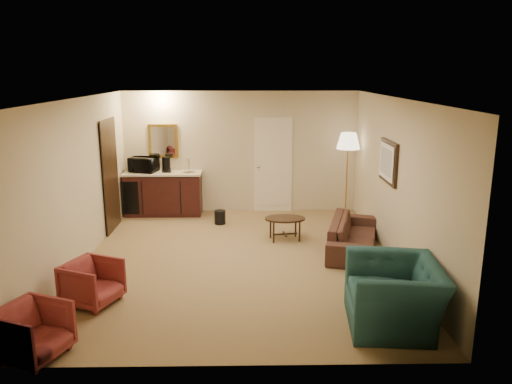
% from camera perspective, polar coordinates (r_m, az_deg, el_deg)
% --- Properties ---
extents(ground, '(6.00, 6.00, 0.00)m').
position_cam_1_polar(ground, '(8.22, -1.97, -7.78)').
color(ground, olive).
rests_on(ground, ground).
extents(room_walls, '(5.02, 6.01, 2.61)m').
position_cam_1_polar(room_walls, '(8.52, -2.63, 4.96)').
color(room_walls, '#C8B696').
rests_on(room_walls, ground).
extents(wetbar_cabinet, '(1.64, 0.58, 0.92)m').
position_cam_1_polar(wetbar_cabinet, '(10.82, -10.52, -0.16)').
color(wetbar_cabinet, '#341310').
rests_on(wetbar_cabinet, ground).
extents(sofa, '(1.04, 1.96, 0.73)m').
position_cam_1_polar(sofa, '(8.69, 11.06, -4.26)').
color(sofa, black).
rests_on(sofa, ground).
extents(teal_armchair, '(0.90, 1.28, 1.06)m').
position_cam_1_polar(teal_armchair, '(6.27, 15.57, -10.09)').
color(teal_armchair, '#1B4143').
rests_on(teal_armchair, ground).
extents(rose_chair_near, '(0.79, 0.81, 0.65)m').
position_cam_1_polar(rose_chair_near, '(6.99, -18.22, -9.60)').
color(rose_chair_near, maroon).
rests_on(rose_chair_near, ground).
extents(rose_chair_far, '(0.79, 0.82, 0.66)m').
position_cam_1_polar(rose_chair_far, '(5.99, -24.19, -14.13)').
color(rose_chair_far, maroon).
rests_on(rose_chair_far, ground).
extents(coffee_table, '(0.80, 0.60, 0.42)m').
position_cam_1_polar(coffee_table, '(9.11, 3.32, -4.21)').
color(coffee_table, black).
rests_on(coffee_table, ground).
extents(floor_lamp, '(0.62, 0.62, 1.80)m').
position_cam_1_polar(floor_lamp, '(10.47, 10.34, 1.84)').
color(floor_lamp, '#C28740').
rests_on(floor_lamp, ground).
extents(waste_bin, '(0.29, 0.29, 0.28)m').
position_cam_1_polar(waste_bin, '(10.08, -4.14, -2.89)').
color(waste_bin, black).
rests_on(waste_bin, ground).
extents(microwave, '(0.63, 0.46, 0.38)m').
position_cam_1_polar(microwave, '(10.82, -12.74, 3.26)').
color(microwave, black).
rests_on(microwave, wetbar_cabinet).
extents(coffee_maker, '(0.18, 0.18, 0.32)m').
position_cam_1_polar(coffee_maker, '(10.70, -10.22, 3.11)').
color(coffee_maker, black).
rests_on(coffee_maker, wetbar_cabinet).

